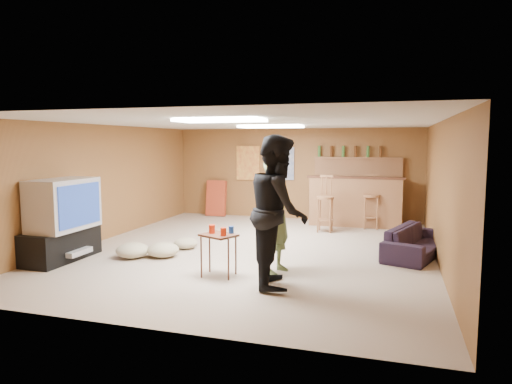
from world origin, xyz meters
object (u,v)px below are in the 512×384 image
(tv_body, at_px, (63,204))
(bar_counter, at_px, (355,201))
(sofa, at_px, (417,242))
(tray_table, at_px, (219,255))
(person_black, at_px, (278,211))
(person_olive, at_px, (277,215))

(tv_body, height_order, bar_counter, tv_body)
(sofa, distance_m, tray_table, 3.35)
(person_black, bearing_deg, person_olive, 1.36)
(bar_counter, relative_size, person_black, 1.02)
(person_black, relative_size, sofa, 1.18)
(bar_counter, bearing_deg, tray_table, -108.30)
(person_black, distance_m, sofa, 2.88)
(bar_counter, height_order, person_olive, person_olive)
(tv_body, bearing_deg, bar_counter, 47.00)
(person_black, distance_m, tray_table, 1.13)
(tv_body, relative_size, tray_table, 1.84)
(person_olive, bearing_deg, tray_table, 132.21)
(person_black, bearing_deg, sofa, -55.64)
(tray_table, bearing_deg, tv_body, 178.07)
(tv_body, distance_m, bar_counter, 6.09)
(person_olive, bearing_deg, tv_body, 108.40)
(person_olive, bearing_deg, bar_counter, 2.42)
(bar_counter, height_order, tray_table, bar_counter)
(tv_body, relative_size, bar_counter, 0.55)
(bar_counter, xyz_separation_m, sofa, (1.20, -2.56, -0.31))
(bar_counter, relative_size, person_olive, 1.19)
(tv_body, height_order, person_olive, person_olive)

